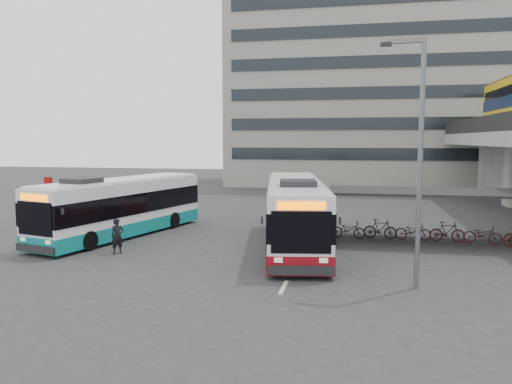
% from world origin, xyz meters
% --- Properties ---
extents(ground, '(120.00, 120.00, 0.00)m').
position_xyz_m(ground, '(0.00, 0.00, 0.00)').
color(ground, '#28282B').
rests_on(ground, ground).
extents(bike_shelter, '(10.00, 4.00, 2.54)m').
position_xyz_m(bike_shelter, '(8.47, 3.00, 1.44)').
color(bike_shelter, '#595B60').
rests_on(bike_shelter, ground).
extents(office_block, '(30.00, 15.00, 25.00)m').
position_xyz_m(office_block, '(6.00, 36.00, 12.50)').
color(office_block, gray).
rests_on(office_block, ground).
extents(road_markings, '(0.15, 7.60, 0.01)m').
position_xyz_m(road_markings, '(2.50, -3.00, 0.01)').
color(road_markings, beige).
rests_on(road_markings, ground).
extents(bus_main, '(4.27, 11.69, 3.38)m').
position_xyz_m(bus_main, '(2.08, 0.51, 1.57)').
color(bus_main, white).
rests_on(bus_main, ground).
extents(bus_teal, '(5.05, 11.12, 3.22)m').
position_xyz_m(bus_teal, '(-7.12, 1.47, 1.49)').
color(bus_teal, white).
rests_on(bus_teal, ground).
extents(pedestrian, '(0.66, 0.67, 1.56)m').
position_xyz_m(pedestrian, '(-5.43, -2.39, 0.78)').
color(pedestrian, black).
rests_on(pedestrian, ground).
extents(lamp_post, '(1.46, 0.28, 8.32)m').
position_xyz_m(lamp_post, '(6.81, -5.21, 4.74)').
color(lamp_post, '#595B60').
rests_on(lamp_post, ground).
extents(sign_totem_mid, '(0.54, 0.29, 2.51)m').
position_xyz_m(sign_totem_mid, '(-12.61, 2.88, 1.30)').
color(sign_totem_mid, '#980909').
rests_on(sign_totem_mid, ground).
extents(sign_totem_north, '(0.58, 0.26, 2.68)m').
position_xyz_m(sign_totem_north, '(-14.16, 5.62, 1.38)').
color(sign_totem_north, '#980909').
rests_on(sign_totem_north, ground).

